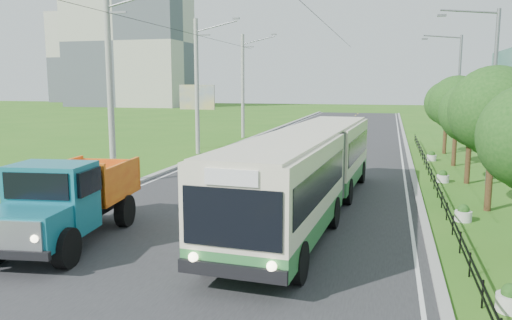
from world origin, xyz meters
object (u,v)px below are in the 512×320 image
at_px(tree_third, 495,115).
at_px(planter_mid, 443,177).
at_px(tree_fourth, 472,116).
at_px(planter_near, 463,214).
at_px(billboard_right, 501,82).
at_px(bus, 309,165).
at_px(planter_front, 510,299).
at_px(pole_far, 243,86).
at_px(pole_mid, 197,86).
at_px(tree_fifth, 457,106).
at_px(planter_far, 432,157).
at_px(pole_near, 111,87).
at_px(streetlight_mid, 490,91).
at_px(streetlight_far, 456,89).
at_px(tree_back, 447,105).
at_px(billboard_left, 197,101).
at_px(dump_truck, 68,195).

bearing_deg(tree_third, planter_mid, 102.10).
xyz_separation_m(tree_third, planter_mid, (-1.26, 5.86, -3.70)).
height_order(tree_fourth, planter_near, tree_fourth).
distance_m(billboard_right, bus, 17.76).
bearing_deg(planter_front, billboard_right, 80.45).
xyz_separation_m(tree_third, tree_fourth, (-0.00, 6.00, -0.40)).
height_order(pole_far, planter_front, pole_far).
bearing_deg(pole_mid, tree_fifth, -2.71).
distance_m(pole_mid, planter_mid, 18.88).
bearing_deg(planter_far, planter_near, -90.00).
bearing_deg(billboard_right, pole_near, -151.86).
bearing_deg(planter_far, tree_fourth, -80.92).
relative_size(tree_fourth, streetlight_mid, 0.60).
distance_m(tree_third, streetlight_far, 19.90).
relative_size(tree_back, planter_far, 8.21).
xyz_separation_m(pole_near, planter_near, (16.86, -3.00, -4.81)).
height_order(planter_mid, billboard_left, billboard_left).
distance_m(pole_far, tree_fourth, 26.20).
height_order(pole_near, tree_back, pole_near).
relative_size(pole_far, planter_near, 14.93).
distance_m(pole_far, planter_front, 39.15).
bearing_deg(planter_near, pole_mid, 138.35).
distance_m(pole_far, bus, 29.80).
height_order(pole_far, billboard_right, pole_far).
xyz_separation_m(pole_far, planter_far, (16.86, -11.00, -4.81)).
bearing_deg(tree_fifth, tree_fourth, -90.00).
bearing_deg(pole_far, billboard_right, -32.30).
xyz_separation_m(pole_mid, streetlight_far, (18.90, 7.00, -0.19)).
distance_m(tree_third, planter_near, 4.46).
distance_m(planter_near, billboard_left, 25.78).
height_order(pole_mid, planter_near, pole_mid).
bearing_deg(billboard_left, tree_fifth, -11.28).
height_order(pole_far, bus, pole_far).
bearing_deg(tree_fourth, tree_third, -90.00).
height_order(tree_fourth, planter_mid, tree_fourth).
distance_m(tree_fifth, tree_back, 6.00).
xyz_separation_m(tree_back, billboard_right, (2.44, -6.14, 1.69)).
height_order(tree_third, planter_mid, tree_third).
distance_m(planter_near, billboard_right, 15.34).
bearing_deg(pole_mid, planter_near, -41.65).
bearing_deg(tree_third, tree_back, 90.00).
bearing_deg(tree_fourth, planter_far, 99.08).
bearing_deg(planter_near, tree_back, 86.43).
height_order(tree_fourth, streetlight_far, streetlight_far).
bearing_deg(bus, billboard_left, 126.38).
bearing_deg(dump_truck, planter_near, 17.65).
xyz_separation_m(tree_third, billboard_left, (-19.36, 15.86, -0.12)).
bearing_deg(planter_front, tree_back, 87.44).
xyz_separation_m(planter_near, dump_truck, (-13.09, -6.15, 1.30)).
distance_m(pole_mid, dump_truck, 21.77).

